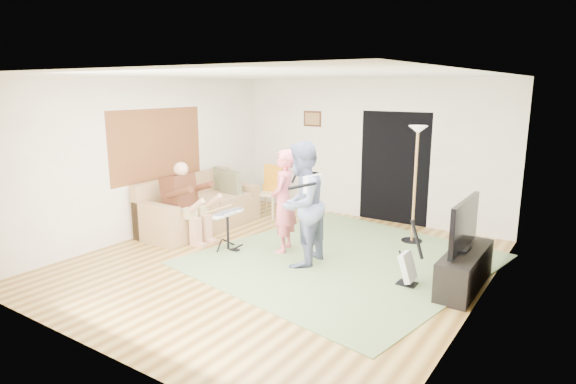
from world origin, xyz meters
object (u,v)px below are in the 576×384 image
Objects in this scene: singer at (283,201)px; guitar_spare at (408,267)px; dining_chair at (270,198)px; tv_cabinet at (465,270)px; television at (464,224)px; guitarist at (301,204)px; sofa at (197,211)px; drum_kit at (228,233)px; torchiere_lamp at (416,164)px.

guitar_spare is (2.11, -0.21, -0.55)m from singer.
dining_chair reaches higher than guitar_spare.
television is (-0.05, -0.00, 0.60)m from tv_cabinet.
guitarist reaches higher than guitar_spare.
sofa is 1.44× the size of singer.
dining_chair is at bearing 160.18° from tv_cabinet.
tv_cabinet is (3.50, 0.57, -0.03)m from drum_kit.
singer is (0.77, 0.44, 0.52)m from drum_kit.
television is (2.68, 0.12, 0.04)m from singer.
torchiere_lamp reaches higher than guitar_spare.
dining_chair is at bearing 179.14° from torchiere_lamp.
dining_chair reaches higher than sofa.
dining_chair is (-0.66, 2.06, 0.08)m from drum_kit.
guitar_spare reaches higher than drum_kit.
dining_chair is at bearing 107.66° from drum_kit.
torchiere_lamp reaches higher than drum_kit.
torchiere_lamp is at bearing 41.39° from drum_kit.
drum_kit is at bearing -26.50° from sofa.
guitarist is 0.93× the size of torchiere_lamp.
sofa is at bearing -159.15° from torchiere_lamp.
dining_chair is (0.65, 1.41, 0.05)m from sofa.
sofa reaches higher than tv_cabinet.
torchiere_lamp is (-0.58, 1.78, 1.07)m from guitar_spare.
dining_chair is (-3.53, 1.83, 0.10)m from guitar_spare.
sofa is 3.98m from torchiere_lamp.
drum_kit is 3.55m from tv_cabinet.
television is (0.58, 0.33, 0.59)m from guitar_spare.
tv_cabinet is (0.63, 0.33, -0.01)m from guitar_spare.
guitarist is 1.78× the size of dining_chair.
singer is 1.40× the size of television.
torchiere_lamp reaches higher than sofa.
tv_cabinet is at bearing 9.18° from drum_kit.
guitarist is at bearing -168.40° from tv_cabinet.
torchiere_lamp reaches higher than television.
guitar_spare is at bearing -71.93° from torchiere_lamp.
torchiere_lamp is (1.53, 1.58, 0.52)m from singer.
sofa is at bearing 153.50° from drum_kit.
sofa is 3.59× the size of drum_kit.
dining_chair is at bearing -139.44° from guitarist.
singer is at bearing -177.38° from television.
tv_cabinet is at bearing -50.25° from torchiere_lamp.
drum_kit is 0.33× the size of torchiere_lamp.
torchiere_lamp is at bearing 20.85° from sofa.
tv_cabinet is 0.60m from television.
torchiere_lamp is at bearing -7.31° from dining_chair.
television is (4.75, -0.08, 0.54)m from sofa.
guitar_spare is (4.18, -0.42, -0.06)m from sofa.
television is at bearing 97.40° from guitarist.
sofa is at bearing 178.99° from tv_cabinet.
guitarist reaches higher than sofa.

